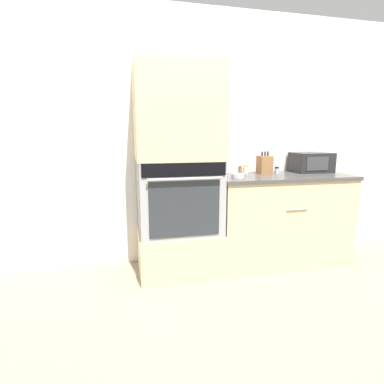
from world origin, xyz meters
TOP-DOWN VIEW (x-y plane):
  - ground_plane at (0.00, 0.00)m, footprint 12.00×12.00m
  - wall_back at (0.00, 0.63)m, footprint 8.00×0.05m
  - oven_cabinet_base at (-0.38, 0.30)m, footprint 0.75×0.60m
  - wall_oven at (-0.38, 0.30)m, footprint 0.73×0.64m
  - oven_cabinet_upper at (-0.38, 0.30)m, footprint 0.75×0.60m
  - counter_unit at (0.67, 0.30)m, footprint 1.36×0.63m
  - microwave at (1.09, 0.44)m, footprint 0.40×0.29m
  - knife_block at (0.54, 0.42)m, footprint 0.13×0.13m
  - bowl at (0.16, 0.18)m, footprint 0.12×0.12m
  - condiment_jar_near at (0.65, 0.38)m, footprint 0.04×0.04m
  - condiment_jar_mid at (0.32, 0.53)m, footprint 0.04×0.04m
  - condiment_jar_far at (0.36, 0.49)m, footprint 0.05×0.05m

SIDE VIEW (x-z plane):
  - ground_plane at x=0.00m, z-range 0.00..0.00m
  - oven_cabinet_base at x=-0.38m, z-range 0.00..0.40m
  - counter_unit at x=0.67m, z-range 0.00..0.90m
  - wall_oven at x=-0.38m, z-range 0.41..1.07m
  - bowl at x=0.16m, z-range 0.90..0.94m
  - condiment_jar_mid at x=0.32m, z-range 0.90..0.97m
  - condiment_jar_near at x=0.65m, z-range 0.90..0.97m
  - condiment_jar_far at x=0.36m, z-range 0.90..0.99m
  - knife_block at x=0.54m, z-range 0.88..1.11m
  - microwave at x=1.09m, z-range 0.90..1.11m
  - wall_back at x=0.00m, z-range 0.00..2.50m
  - oven_cabinet_upper at x=-0.38m, z-range 1.07..1.88m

